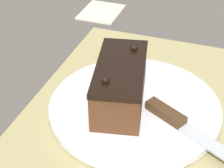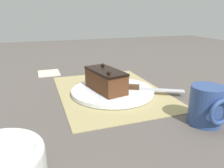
{
  "view_description": "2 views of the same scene",
  "coord_description": "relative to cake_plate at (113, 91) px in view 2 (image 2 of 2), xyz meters",
  "views": [
    {
      "loc": [
        0.47,
        0.12,
        0.39
      ],
      "look_at": [
        0.04,
        -0.03,
        0.06
      ],
      "focal_mm": 60.0,
      "sensor_mm": 36.0,
      "label": 1
    },
    {
      "loc": [
        0.66,
        -0.23,
        0.26
      ],
      "look_at": [
        0.06,
        -0.02,
        0.05
      ],
      "focal_mm": 35.0,
      "sensor_mm": 36.0,
      "label": 2
    }
  ],
  "objects": [
    {
      "name": "coffee_mug",
      "position": [
        0.27,
        0.14,
        0.04
      ],
      "size": [
        0.09,
        0.08,
        0.09
      ],
      "color": "navy",
      "rests_on": "ground_plane"
    },
    {
      "name": "chocolate_cake",
      "position": [
        0.0,
        -0.03,
        0.04
      ],
      "size": [
        0.17,
        0.11,
        0.08
      ],
      "rotation": [
        0.0,
        0.0,
        0.21
      ],
      "color": "#512D19",
      "rests_on": "cake_plate"
    },
    {
      "name": "cake_plate",
      "position": [
        0.0,
        0.0,
        0.0
      ],
      "size": [
        0.27,
        0.27,
        0.01
      ],
      "color": "white",
      "rests_on": "placemat_woven"
    },
    {
      "name": "placemat_woven",
      "position": [
        -0.02,
        -0.0,
        -0.01
      ],
      "size": [
        0.46,
        0.34,
        0.0
      ],
      "primitive_type": "cube",
      "color": "tan",
      "rests_on": "ground_plane"
    },
    {
      "name": "serving_knife",
      "position": [
        0.03,
        0.08,
        0.01
      ],
      "size": [
        0.12,
        0.2,
        0.01
      ],
      "rotation": [
        0.0,
        0.0,
        5.78
      ],
      "color": "#472D19",
      "rests_on": "cake_plate"
    },
    {
      "name": "ground_plane",
      "position": [
        -0.02,
        -0.0,
        -0.01
      ],
      "size": [
        3.0,
        3.0,
        0.0
      ],
      "primitive_type": "plane",
      "color": "#544C47"
    },
    {
      "name": "folded_napkin",
      "position": [
        -0.33,
        -0.18,
        -0.01
      ],
      "size": [
        0.11,
        0.09,
        0.01
      ],
      "primitive_type": "cube",
      "color": "beige",
      "rests_on": "ground_plane"
    }
  ]
}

